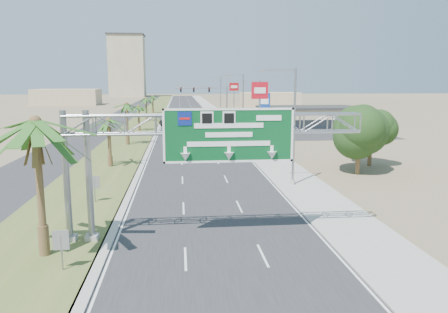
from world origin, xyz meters
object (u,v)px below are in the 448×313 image
(sign_gantry, at_px, (200,134))
(car_mid_lane, at_px, (203,134))
(palm_near, at_px, (35,123))
(pole_sign_red_far, at_px, (234,90))
(car_right_lane, at_px, (214,122))
(signal_mast, at_px, (217,102))
(car_left_lane, at_px, (181,150))
(store_building, at_px, (308,119))
(car_far, at_px, (165,122))
(pole_sign_blue, at_px, (264,102))
(pole_sign_red_near, at_px, (260,94))

(sign_gantry, xyz_separation_m, car_mid_lane, (2.56, 44.58, -5.32))
(palm_near, height_order, pole_sign_red_far, pole_sign_red_far)
(car_right_lane, bearing_deg, signal_mast, -84.83)
(car_left_lane, bearing_deg, palm_near, -108.14)
(store_building, distance_m, car_far, 28.82)
(car_mid_lane, bearing_deg, pole_sign_blue, 36.35)
(signal_mast, distance_m, pole_sign_red_far, 16.56)
(palm_near, distance_m, store_building, 66.04)
(signal_mast, bearing_deg, car_left_lane, -102.10)
(car_far, bearing_deg, store_building, -26.87)
(car_far, bearing_deg, signal_mast, -26.29)
(sign_gantry, xyz_separation_m, palm_near, (-8.14, -1.93, 0.87))
(signal_mast, xyz_separation_m, car_left_lane, (-7.17, -33.47, -4.14))
(sign_gantry, height_order, store_building, sign_gantry)
(car_mid_lane, xyz_separation_m, pole_sign_blue, (11.50, 8.67, 4.45))
(car_far, relative_size, pole_sign_red_near, 0.52)
(car_left_lane, xyz_separation_m, car_mid_lane, (3.50, 16.01, 0.03))
(store_building, height_order, pole_sign_red_far, pole_sign_red_far)
(car_right_lane, distance_m, pole_sign_blue, 14.34)
(car_mid_lane, bearing_deg, pole_sign_red_near, -40.83)
(car_far, relative_size, pole_sign_blue, 0.66)
(pole_sign_blue, distance_m, pole_sign_red_far, 24.50)
(palm_near, bearing_deg, pole_sign_red_far, 76.04)
(pole_sign_red_near, relative_size, pole_sign_red_far, 1.03)
(sign_gantry, relative_size, signal_mast, 1.63)
(sign_gantry, distance_m, car_left_lane, 29.09)
(car_mid_lane, xyz_separation_m, car_far, (-6.69, 20.95, -0.05))
(car_right_lane, relative_size, pole_sign_red_near, 0.63)
(sign_gantry, relative_size, store_building, 0.93)
(palm_near, distance_m, car_left_lane, 31.95)
(sign_gantry, relative_size, pole_sign_red_near, 1.85)
(car_left_lane, relative_size, pole_sign_red_near, 0.46)
(sign_gantry, distance_m, store_building, 60.77)
(car_left_lane, relative_size, car_right_lane, 0.74)
(car_mid_lane, bearing_deg, car_far, 107.04)
(car_left_lane, distance_m, pole_sign_red_far, 50.96)
(sign_gantry, distance_m, pole_sign_red_far, 78.44)
(signal_mast, height_order, car_left_lane, signal_mast)
(store_building, xyz_separation_m, pole_sign_red_far, (-11.44, 21.50, 4.95))
(sign_gantry, height_order, pole_sign_red_far, pole_sign_red_far)
(pole_sign_red_near, xyz_separation_m, pole_sign_blue, (3.70, 15.26, -1.93))
(signal_mast, height_order, car_far, signal_mast)
(sign_gantry, relative_size, car_left_lane, 4.03)
(car_left_lane, bearing_deg, car_mid_lane, 72.81)
(sign_gantry, xyz_separation_m, pole_sign_red_far, (11.62, 77.57, 0.89))
(signal_mast, bearing_deg, palm_near, -102.66)
(palm_near, bearing_deg, sign_gantry, 13.32)
(signal_mast, height_order, car_mid_lane, signal_mast)
(signal_mast, relative_size, car_left_lane, 2.47)
(car_left_lane, relative_size, car_mid_lane, 0.92)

